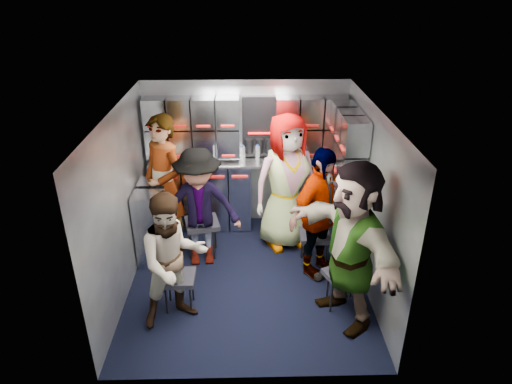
{
  "coord_description": "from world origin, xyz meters",
  "views": [
    {
      "loc": [
        -0.0,
        -4.54,
        3.44
      ],
      "look_at": [
        0.11,
        0.35,
        1.01
      ],
      "focal_mm": 32.0,
      "sensor_mm": 36.0,
      "label": 1
    }
  ],
  "objects_px": {
    "jump_seat_mid_right": "(315,237)",
    "jump_seat_near_right": "(343,277)",
    "attendant_arc_c": "(286,182)",
    "jump_seat_center": "(284,209)",
    "attendant_arc_e": "(351,245)",
    "attendant_arc_a": "(173,261)",
    "jump_seat_near_left": "(178,280)",
    "jump_seat_mid_left": "(202,225)",
    "attendant_standing": "(164,186)",
    "attendant_arc_d": "(319,214)",
    "attendant_arc_b": "(199,208)"
  },
  "relations": [
    {
      "from": "jump_seat_near_right",
      "to": "attendant_arc_d",
      "type": "relative_size",
      "value": 0.29
    },
    {
      "from": "jump_seat_mid_right",
      "to": "attendant_arc_e",
      "type": "relative_size",
      "value": 0.24
    },
    {
      "from": "jump_seat_near_right",
      "to": "attendant_standing",
      "type": "distance_m",
      "value": 2.49
    },
    {
      "from": "jump_seat_near_left",
      "to": "attendant_arc_d",
      "type": "xyz_separation_m",
      "value": [
        1.6,
        0.63,
        0.45
      ]
    },
    {
      "from": "jump_seat_mid_left",
      "to": "jump_seat_center",
      "type": "height_order",
      "value": "jump_seat_mid_left"
    },
    {
      "from": "jump_seat_near_right",
      "to": "attendant_arc_a",
      "type": "relative_size",
      "value": 0.32
    },
    {
      "from": "jump_seat_center",
      "to": "attendant_arc_b",
      "type": "xyz_separation_m",
      "value": [
        -1.1,
        -0.61,
        0.35
      ]
    },
    {
      "from": "jump_seat_mid_right",
      "to": "jump_seat_near_right",
      "type": "relative_size",
      "value": 0.94
    },
    {
      "from": "jump_seat_near_left",
      "to": "jump_seat_mid_left",
      "type": "relative_size",
      "value": 0.86
    },
    {
      "from": "attendant_arc_b",
      "to": "attendant_standing",
      "type": "bearing_deg",
      "value": 139.94
    },
    {
      "from": "jump_seat_mid_left",
      "to": "attendant_arc_a",
      "type": "distance_m",
      "value": 1.29
    },
    {
      "from": "attendant_arc_d",
      "to": "attendant_arc_e",
      "type": "bearing_deg",
      "value": -117.94
    },
    {
      "from": "jump_seat_near_left",
      "to": "attendant_arc_d",
      "type": "distance_m",
      "value": 1.78
    },
    {
      "from": "jump_seat_mid_right",
      "to": "attendant_arc_d",
      "type": "xyz_separation_m",
      "value": [
        0.0,
        -0.18,
        0.43
      ]
    },
    {
      "from": "attendant_arc_b",
      "to": "jump_seat_mid_left",
      "type": "bearing_deg",
      "value": 86.05
    },
    {
      "from": "jump_seat_mid_right",
      "to": "attendant_arc_e",
      "type": "height_order",
      "value": "attendant_arc_e"
    },
    {
      "from": "jump_seat_near_left",
      "to": "attendant_arc_b",
      "type": "xyz_separation_m",
      "value": [
        0.17,
        0.88,
        0.41
      ]
    },
    {
      "from": "attendant_arc_c",
      "to": "jump_seat_center",
      "type": "bearing_deg",
      "value": 70.12
    },
    {
      "from": "jump_seat_center",
      "to": "attendant_arc_e",
      "type": "bearing_deg",
      "value": -72.39
    },
    {
      "from": "jump_seat_center",
      "to": "attendant_arc_c",
      "type": "height_order",
      "value": "attendant_arc_c"
    },
    {
      "from": "jump_seat_mid_right",
      "to": "jump_seat_near_right",
      "type": "bearing_deg",
      "value": -76.1
    },
    {
      "from": "attendant_arc_c",
      "to": "jump_seat_near_right",
      "type": "bearing_deg",
      "value": -87.88
    },
    {
      "from": "jump_seat_near_right",
      "to": "attendant_arc_c",
      "type": "relative_size",
      "value": 0.26
    },
    {
      "from": "attendant_standing",
      "to": "attendant_arc_b",
      "type": "distance_m",
      "value": 0.6
    },
    {
      "from": "attendant_arc_a",
      "to": "attendant_arc_c",
      "type": "bearing_deg",
      "value": 24.7
    },
    {
      "from": "jump_seat_near_left",
      "to": "attendant_arc_c",
      "type": "xyz_separation_m",
      "value": [
        1.27,
        1.31,
        0.54
      ]
    },
    {
      "from": "attendant_arc_c",
      "to": "attendant_arc_d",
      "type": "xyz_separation_m",
      "value": [
        0.33,
        -0.68,
        -0.1
      ]
    },
    {
      "from": "jump_seat_mid_left",
      "to": "attendant_arc_d",
      "type": "xyz_separation_m",
      "value": [
        1.43,
        -0.44,
        0.39
      ]
    },
    {
      "from": "jump_seat_center",
      "to": "jump_seat_mid_left",
      "type": "bearing_deg",
      "value": -158.69
    },
    {
      "from": "jump_seat_near_right",
      "to": "attendant_arc_b",
      "type": "bearing_deg",
      "value": 151.4
    },
    {
      "from": "attendant_arc_a",
      "to": "attendant_arc_d",
      "type": "xyz_separation_m",
      "value": [
        1.6,
        0.81,
        0.07
      ]
    },
    {
      "from": "jump_seat_center",
      "to": "attendant_arc_a",
      "type": "height_order",
      "value": "attendant_arc_a"
    },
    {
      "from": "attendant_standing",
      "to": "attendant_arc_b",
      "type": "xyz_separation_m",
      "value": [
        0.47,
        -0.34,
        -0.15
      ]
    },
    {
      "from": "attendant_arc_d",
      "to": "attendant_arc_e",
      "type": "relative_size",
      "value": 0.9
    },
    {
      "from": "jump_seat_near_left",
      "to": "attendant_standing",
      "type": "distance_m",
      "value": 1.38
    },
    {
      "from": "attendant_arc_a",
      "to": "jump_seat_near_left",
      "type": "bearing_deg",
      "value": 65.15
    },
    {
      "from": "jump_seat_center",
      "to": "jump_seat_near_right",
      "type": "relative_size",
      "value": 1.11
    },
    {
      "from": "jump_seat_near_right",
      "to": "attendant_arc_b",
      "type": "distance_m",
      "value": 1.9
    },
    {
      "from": "jump_seat_near_left",
      "to": "jump_seat_mid_right",
      "type": "relative_size",
      "value": 0.96
    },
    {
      "from": "attendant_arc_a",
      "to": "attendant_arc_c",
      "type": "xyz_separation_m",
      "value": [
        1.27,
        1.49,
        0.17
      ]
    },
    {
      "from": "attendant_arc_a",
      "to": "attendant_arc_e",
      "type": "xyz_separation_m",
      "value": [
        1.8,
        -0.01,
        0.16
      ]
    },
    {
      "from": "jump_seat_mid_left",
      "to": "attendant_standing",
      "type": "xyz_separation_m",
      "value": [
        -0.47,
        0.16,
        0.49
      ]
    },
    {
      "from": "attendant_arc_b",
      "to": "attendant_arc_c",
      "type": "height_order",
      "value": "attendant_arc_c"
    },
    {
      "from": "jump_seat_center",
      "to": "attendant_arc_c",
      "type": "distance_m",
      "value": 0.53
    },
    {
      "from": "attendant_standing",
      "to": "attendant_arc_c",
      "type": "distance_m",
      "value": 1.57
    },
    {
      "from": "jump_seat_center",
      "to": "attendant_arc_b",
      "type": "relative_size",
      "value": 0.34
    },
    {
      "from": "jump_seat_mid_left",
      "to": "attendant_arc_e",
      "type": "height_order",
      "value": "attendant_arc_e"
    },
    {
      "from": "jump_seat_mid_right",
      "to": "attendant_arc_d",
      "type": "bearing_deg",
      "value": -90.0
    },
    {
      "from": "jump_seat_near_right",
      "to": "attendant_arc_e",
      "type": "height_order",
      "value": "attendant_arc_e"
    },
    {
      "from": "jump_seat_near_left",
      "to": "attendant_standing",
      "type": "bearing_deg",
      "value": 103.58
    }
  ]
}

